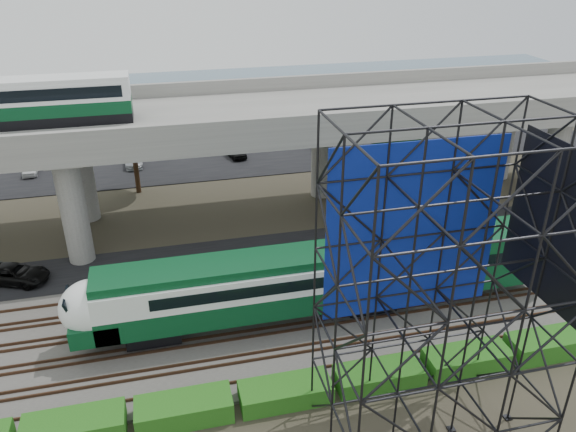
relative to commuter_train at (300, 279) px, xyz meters
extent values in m
plane|color=#474233|center=(-3.38, -2.00, -2.88)|extent=(140.00, 140.00, 0.00)
cube|color=slate|center=(-3.38, 0.00, -2.78)|extent=(90.00, 12.00, 0.20)
cube|color=black|center=(-3.38, 8.50, -2.84)|extent=(90.00, 5.00, 0.08)
cube|color=black|center=(-3.38, 32.00, -2.84)|extent=(90.00, 18.00, 0.08)
cube|color=#466373|center=(-3.38, 54.00, -2.87)|extent=(140.00, 40.00, 0.03)
cube|color=#472D1E|center=(-3.38, -4.72, -2.60)|extent=(90.00, 0.08, 0.16)
cube|color=#472D1E|center=(-3.38, -3.28, -2.60)|extent=(90.00, 0.08, 0.16)
cube|color=#472D1E|center=(-3.38, -2.72, -2.60)|extent=(90.00, 0.08, 0.16)
cube|color=#472D1E|center=(-3.38, -1.28, -2.60)|extent=(90.00, 0.08, 0.16)
cube|color=#472D1E|center=(-3.38, -0.72, -2.60)|extent=(90.00, 0.08, 0.16)
cube|color=#472D1E|center=(-3.38, 0.72, -2.60)|extent=(90.00, 0.08, 0.16)
cube|color=#472D1E|center=(-3.38, 1.28, -2.60)|extent=(90.00, 0.08, 0.16)
cube|color=#472D1E|center=(-3.38, 2.72, -2.60)|extent=(90.00, 0.08, 0.16)
cube|color=#472D1E|center=(-3.38, 3.28, -2.60)|extent=(90.00, 0.08, 0.16)
cube|color=#472D1E|center=(-3.38, 4.72, -2.60)|extent=(90.00, 0.08, 0.16)
cube|color=black|center=(-8.62, 0.00, -2.07)|extent=(3.00, 2.20, 0.90)
cube|color=black|center=(4.38, 0.00, -2.07)|extent=(3.00, 2.20, 0.90)
cube|color=#09411F|center=(-2.12, 0.00, -0.92)|extent=(19.00, 3.00, 1.40)
cube|color=white|center=(-2.12, 0.00, 0.53)|extent=(19.00, 3.00, 1.50)
cube|color=#09411F|center=(-2.12, 0.00, 1.53)|extent=(19.00, 2.60, 0.50)
cube|color=black|center=(-1.12, 0.00, 0.58)|extent=(15.00, 3.06, 0.70)
ellipsoid|color=white|center=(-11.62, 0.00, -0.02)|extent=(3.60, 3.00, 3.20)
cube|color=#09411F|center=(-11.62, 0.00, -1.07)|extent=(2.60, 3.00, 1.10)
cube|color=black|center=(-12.72, 0.00, 0.48)|extent=(0.48, 2.00, 1.09)
cube|color=#09411F|center=(11.88, 0.00, 0.08)|extent=(8.00, 3.00, 3.40)
cube|color=#9E9B93|center=(-3.38, 14.00, 5.72)|extent=(80.00, 12.00, 1.20)
cube|color=#9E9B93|center=(-3.38, 8.25, 6.87)|extent=(80.00, 0.50, 1.10)
cube|color=#9E9B93|center=(-3.38, 19.75, 6.87)|extent=(80.00, 0.50, 1.10)
cylinder|color=#9E9B93|center=(-13.38, 10.50, 1.12)|extent=(1.80, 1.80, 8.00)
cylinder|color=#9E9B93|center=(-13.38, 17.50, 1.12)|extent=(1.80, 1.80, 8.00)
cube|color=#9E9B93|center=(-13.38, 14.00, 4.82)|extent=(2.40, 9.00, 0.60)
cylinder|color=#9E9B93|center=(6.62, 10.50, 1.12)|extent=(1.80, 1.80, 8.00)
cylinder|color=#9E9B93|center=(6.62, 17.50, 1.12)|extent=(1.80, 1.80, 8.00)
cube|color=#9E9B93|center=(6.62, 14.00, 4.82)|extent=(2.40, 9.00, 0.60)
cylinder|color=#9E9B93|center=(24.62, 10.50, 1.12)|extent=(1.80, 1.80, 8.00)
cylinder|color=#9E9B93|center=(24.62, 17.50, 1.12)|extent=(1.80, 1.80, 8.00)
cube|color=#9E9B93|center=(24.62, 14.00, 4.82)|extent=(2.40, 9.00, 0.60)
cube|color=black|center=(-14.75, 14.00, 6.67)|extent=(12.00, 2.50, 0.70)
cube|color=#09411F|center=(-14.75, 14.00, 7.47)|extent=(12.00, 2.50, 0.90)
cube|color=white|center=(-14.75, 14.00, 8.57)|extent=(12.00, 2.50, 1.30)
cube|color=black|center=(-14.75, 14.00, 8.62)|extent=(11.00, 2.56, 0.80)
cube|color=white|center=(-14.75, 14.00, 9.37)|extent=(12.00, 2.40, 0.30)
cube|color=navy|center=(3.27, -6.95, 6.42)|extent=(8.10, 0.08, 8.25)
cube|color=black|center=(7.82, -10.00, 7.62)|extent=(0.06, 5.40, 6.75)
cube|color=#1B5C15|center=(-12.38, -6.30, -2.28)|extent=(4.60, 1.80, 1.20)
cube|color=#1B5C15|center=(-7.38, -6.30, -2.31)|extent=(4.60, 1.80, 1.15)
cube|color=#1B5C15|center=(-2.38, -6.30, -2.37)|extent=(4.60, 1.80, 1.03)
cube|color=#1B5C15|center=(2.62, -6.30, -2.38)|extent=(4.60, 1.80, 1.01)
cube|color=#1B5C15|center=(7.62, -6.30, -2.32)|extent=(4.60, 1.80, 1.12)
cube|color=#1B5C15|center=(12.62, -6.30, -2.28)|extent=(4.60, 1.80, 1.20)
cylinder|color=#382314|center=(10.62, 10.50, -0.48)|extent=(0.44, 0.44, 4.80)
ellipsoid|color=#1B5C15|center=(10.62, 10.50, 2.72)|extent=(4.94, 4.94, 4.18)
cylinder|color=#382314|center=(-9.38, 22.00, -0.48)|extent=(0.44, 0.44, 4.80)
ellipsoid|color=#1B5C15|center=(-9.38, 22.00, 2.72)|extent=(4.94, 4.94, 4.18)
imported|color=black|center=(-17.48, 8.45, -2.18)|extent=(4.94, 3.54, 1.25)
imported|color=white|center=(-19.62, 29.00, -2.23)|extent=(1.44, 3.38, 1.14)
imported|color=#AFB3B7|center=(-14.70, 34.00, -2.24)|extent=(1.26, 3.41, 1.12)
imported|color=#A5A8AD|center=(-9.82, 29.00, -2.20)|extent=(1.83, 4.19, 1.20)
imported|color=silver|center=(-5.62, 34.00, -2.15)|extent=(3.05, 5.05, 1.31)
imported|color=black|center=(0.58, 29.00, -2.16)|extent=(2.41, 4.05, 1.29)
imported|color=#919398|center=(4.58, 34.00, -2.22)|extent=(1.70, 3.67, 1.16)
imported|color=silver|center=(10.13, 29.00, -2.16)|extent=(2.06, 4.51, 1.28)
imported|color=#AEAFB6|center=(14.09, 34.00, -2.15)|extent=(3.00, 5.02, 1.31)
camera|label=1|loc=(-7.29, -26.86, 17.92)|focal=35.00mm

